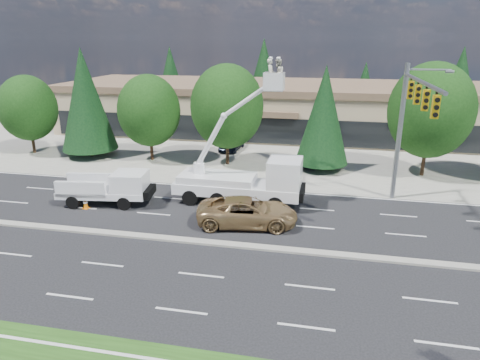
% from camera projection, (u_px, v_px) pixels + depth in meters
% --- Properties ---
extents(ground, '(140.00, 140.00, 0.00)m').
position_uv_depth(ground, '(218.00, 244.00, 22.83)').
color(ground, black).
rests_on(ground, ground).
extents(concrete_apron, '(140.00, 22.00, 0.01)m').
position_uv_depth(concrete_apron, '(269.00, 151.00, 41.41)').
color(concrete_apron, gray).
rests_on(concrete_apron, ground).
extents(road_median, '(120.00, 0.55, 0.12)m').
position_uv_depth(road_median, '(218.00, 243.00, 22.81)').
color(road_median, gray).
rests_on(road_median, ground).
extents(strip_mall, '(50.40, 15.40, 5.50)m').
position_uv_depth(strip_mall, '(282.00, 107.00, 49.78)').
color(strip_mall, tan).
rests_on(strip_mall, ground).
extents(tree_front_a, '(5.27, 5.27, 7.31)m').
position_uv_depth(tree_front_a, '(28.00, 108.00, 39.61)').
color(tree_front_a, '#332114').
rests_on(tree_front_a, ground).
extents(tree_front_b, '(4.95, 4.95, 9.75)m').
position_uv_depth(tree_front_b, '(85.00, 100.00, 38.16)').
color(tree_front_b, '#332114').
rests_on(tree_front_b, ground).
extents(tree_front_c, '(5.45, 5.45, 7.57)m').
position_uv_depth(tree_front_c, '(149.00, 111.00, 37.27)').
color(tree_front_c, '#332114').
rests_on(tree_front_c, ground).
extents(tree_front_d, '(6.15, 6.15, 8.53)m').
position_uv_depth(tree_front_d, '(227.00, 107.00, 35.76)').
color(tree_front_d, '#332114').
rests_on(tree_front_d, ground).
extents(tree_front_e, '(4.32, 4.32, 8.52)m').
position_uv_depth(tree_front_e, '(324.00, 115.00, 34.36)').
color(tree_front_e, '#332114').
rests_on(tree_front_e, ground).
extents(tree_front_f, '(6.39, 6.39, 8.87)m').
position_uv_depth(tree_front_f, '(431.00, 111.00, 32.64)').
color(tree_front_f, '#332114').
rests_on(tree_front_f, ground).
extents(tree_back_a, '(4.73, 4.73, 9.32)m').
position_uv_depth(tree_back_a, '(171.00, 76.00, 63.70)').
color(tree_back_a, '#332114').
rests_on(tree_back_a, ground).
extents(tree_back_b, '(5.29, 5.29, 10.42)m').
position_uv_depth(tree_back_b, '(264.00, 74.00, 60.84)').
color(tree_back_b, '#332114').
rests_on(tree_back_b, ground).
extents(tree_back_c, '(3.76, 3.76, 7.41)m').
position_uv_depth(tree_back_c, '(364.00, 87.00, 58.68)').
color(tree_back_c, '#332114').
rests_on(tree_back_c, ground).
extents(tree_back_d, '(4.83, 4.83, 9.53)m').
position_uv_depth(tree_back_d, '(460.00, 81.00, 56.03)').
color(tree_back_d, '#332114').
rests_on(tree_back_d, ground).
extents(signal_mast, '(2.76, 10.16, 9.00)m').
position_uv_depth(signal_mast, '(408.00, 116.00, 25.54)').
color(signal_mast, gray).
rests_on(signal_mast, ground).
extents(utility_pickup, '(5.99, 2.91, 2.20)m').
position_uv_depth(utility_pickup, '(110.00, 191.00, 28.11)').
color(utility_pickup, white).
rests_on(utility_pickup, ground).
extents(bucket_truck, '(8.35, 2.78, 9.42)m').
position_uv_depth(bucket_truck, '(248.00, 175.00, 27.86)').
color(bucket_truck, white).
rests_on(bucket_truck, ground).
extents(traffic_cone_a, '(0.40, 0.40, 0.70)m').
position_uv_depth(traffic_cone_a, '(85.00, 203.00, 27.53)').
color(traffic_cone_a, orange).
rests_on(traffic_cone_a, ground).
extents(traffic_cone_b, '(0.40, 0.40, 0.70)m').
position_uv_depth(traffic_cone_b, '(226.00, 210.00, 26.54)').
color(traffic_cone_b, orange).
rests_on(traffic_cone_b, ground).
extents(traffic_cone_c, '(0.40, 0.40, 0.70)m').
position_uv_depth(traffic_cone_c, '(232.00, 210.00, 26.53)').
color(traffic_cone_c, orange).
rests_on(traffic_cone_c, ground).
extents(minivan, '(6.18, 3.52, 1.62)m').
position_uv_depth(minivan, '(247.00, 212.00, 24.97)').
color(minivan, '#A4814F').
rests_on(minivan, ground).
extents(parked_car_west, '(2.05, 4.44, 1.47)m').
position_uv_depth(parked_car_west, '(232.00, 142.00, 41.82)').
color(parked_car_west, black).
rests_on(parked_car_west, ground).
extents(parked_car_east, '(3.18, 5.24, 1.63)m').
position_uv_depth(parked_car_east, '(315.00, 155.00, 37.15)').
color(parked_car_east, black).
rests_on(parked_car_east, ground).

